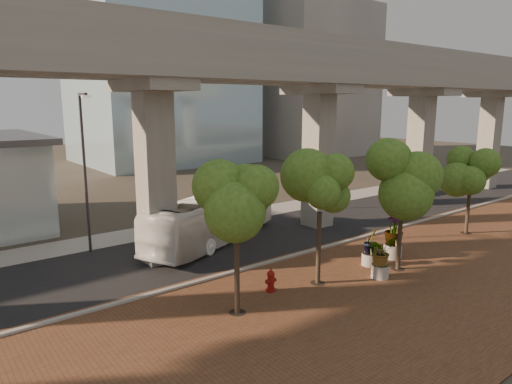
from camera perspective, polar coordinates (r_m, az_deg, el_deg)
ground at (r=26.98m, az=1.54°, el=-7.13°), size 160.00×160.00×0.00m
brick_plaza at (r=21.77m, az=15.28°, el=-12.01°), size 70.00×13.00×0.06m
asphalt_road at (r=28.47m, az=-1.02°, el=-6.11°), size 90.00×8.00×0.04m
curb_strip at (r=25.51m, az=4.41°, el=-8.05°), size 70.00×0.25×0.16m
far_sidewalk at (r=32.88m, az=-6.77°, el=-3.82°), size 90.00×3.00×0.06m
transit_viaduct at (r=27.24m, az=-1.07°, el=8.67°), size 72.00×5.60×12.40m
midrise_block at (r=77.93m, az=6.66°, el=13.59°), size 18.00×16.00×24.00m
transit_bus at (r=27.83m, az=-5.42°, el=-3.32°), size 11.10×6.92×3.07m
parked_car at (r=45.68m, az=18.70°, el=0.67°), size 4.25×2.84×1.32m
fire_hydrant at (r=20.94m, az=1.86°, el=-11.01°), size 0.51×0.46×1.02m
planter_front at (r=22.97m, az=15.35°, el=-7.38°), size 1.87×1.87×2.06m
planter_right at (r=25.98m, az=16.84°, el=-4.65°), size 2.38×2.38×2.54m
planter_left at (r=24.58m, az=14.10°, el=-6.20°), size 1.81×1.81×1.99m
street_tree_far_west at (r=17.68m, az=-2.47°, el=-1.83°), size 3.55×3.55×6.05m
street_tree_near_west at (r=20.89m, az=8.03°, el=0.37°), size 3.72×3.72×6.24m
street_tree_near_east at (r=23.63m, az=17.93°, el=1.45°), size 4.20×4.20×6.57m
street_tree_far_east at (r=32.21m, az=25.31°, el=2.10°), size 3.51×3.51×5.56m
streetlamp_west at (r=26.86m, az=-20.60°, el=3.46°), size 0.44×1.29×8.91m
streetlamp_east at (r=35.94m, az=6.37°, el=5.02°), size 0.40×1.16×8.04m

